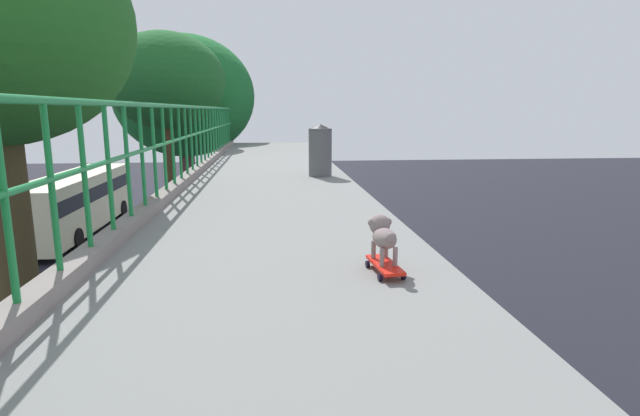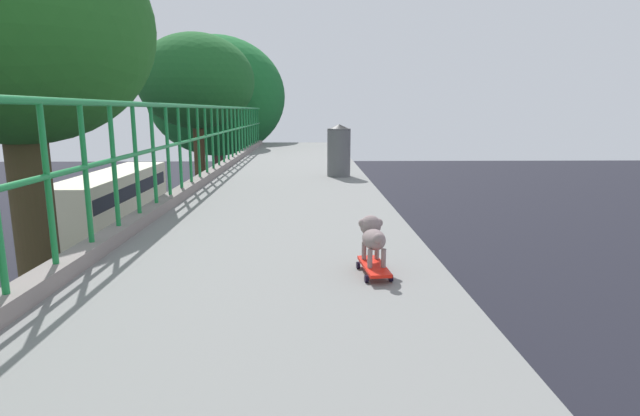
# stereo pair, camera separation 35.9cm
# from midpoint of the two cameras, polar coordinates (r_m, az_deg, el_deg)

# --- Properties ---
(overpass_deck) EXTENTS (2.95, 33.38, 0.47)m
(overpass_deck) POSITION_cam_midpoint_polar(r_m,az_deg,el_deg) (2.96, -9.80, -18.35)
(overpass_deck) COLOR slate
(overpass_deck) RESTS_ON bridge_pier
(city_bus) EXTENTS (2.54, 11.47, 3.03)m
(city_bus) POSITION_cam_midpoint_polar(r_m,az_deg,el_deg) (28.63, -26.53, 0.81)
(city_bus) COLOR beige
(city_bus) RESTS_ON ground
(roadside_tree_far) EXTENTS (3.88, 3.88, 8.79)m
(roadside_tree_far) POSITION_cam_midpoint_polar(r_m,az_deg,el_deg) (17.60, -17.87, 13.47)
(roadside_tree_far) COLOR #48341F
(roadside_tree_far) RESTS_ON ground
(roadside_tree_farthest) EXTENTS (5.58, 5.58, 9.25)m
(roadside_tree_farthest) POSITION_cam_midpoint_polar(r_m,az_deg,el_deg) (21.28, -15.70, 12.09)
(roadside_tree_farthest) COLOR brown
(roadside_tree_farthest) RESTS_ON ground
(toy_skateboard) EXTENTS (0.24, 0.51, 0.08)m
(toy_skateboard) POSITION_cam_midpoint_polar(r_m,az_deg,el_deg) (3.79, 4.74, -6.60)
(toy_skateboard) COLOR red
(toy_skateboard) RESTS_ON overpass_deck
(small_dog) EXTENTS (0.20, 0.42, 0.34)m
(small_dog) POSITION_cam_midpoint_polar(r_m,az_deg,el_deg) (3.80, 4.52, -2.96)
(small_dog) COLOR gray
(small_dog) RESTS_ON toy_skateboard
(litter_bin) EXTENTS (0.44, 0.44, 0.96)m
(litter_bin) POSITION_cam_midpoint_polar(r_m,az_deg,el_deg) (9.31, -1.09, 6.67)
(litter_bin) COLOR #555559
(litter_bin) RESTS_ON overpass_deck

